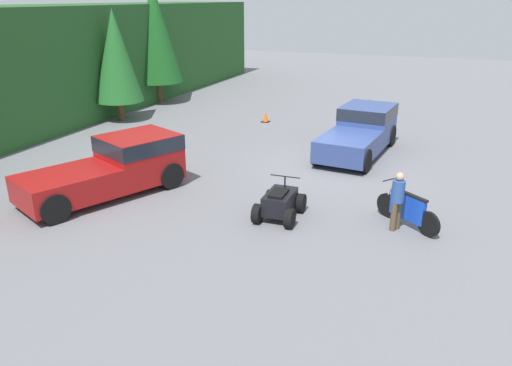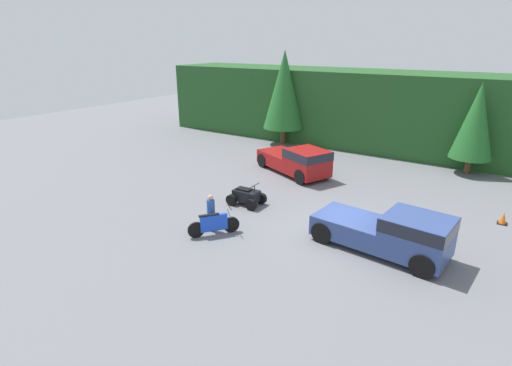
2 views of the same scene
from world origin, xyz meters
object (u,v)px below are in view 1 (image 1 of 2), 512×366
Objects in this scene: pickup_truck_red at (116,165)px; rider_person at (397,199)px; dirt_bike at (407,210)px; traffic_cone at (266,117)px; quad_atv at (280,204)px; pickup_truck_second at (361,129)px.

pickup_truck_red is 8.98m from rider_person.
pickup_truck_red is 2.99× the size of dirt_bike.
traffic_cone is at bearing -14.74° from dirt_bike.
pickup_truck_red reaches higher than rider_person.
dirt_bike is 1.05× the size of quad_atv.
dirt_bike is 13.18m from traffic_cone.
pickup_truck_second is 2.90× the size of dirt_bike.
traffic_cone is (3.53, 5.57, -0.71)m from pickup_truck_second.
quad_atv is at bearing -157.58° from traffic_cone.
dirt_bike is at bearing -98.41° from rider_person.
rider_person reaches higher than quad_atv.
quad_atv is 1.06× the size of rider_person.
rider_person is at bearing -84.33° from quad_atv.
dirt_bike is at bearing -60.71° from pickup_truck_red.
traffic_cone is (11.13, 4.59, -0.18)m from quad_atv.
quad_atv is 3.25× the size of traffic_cone.
rider_person is 3.08× the size of traffic_cone.
pickup_truck_second is at bearing -43.87° from rider_person.
rider_person is 13.32m from traffic_cone.
pickup_truck_red reaches higher than quad_atv.
rider_person is at bearing 90.31° from dirt_bike.
pickup_truck_red reaches higher than traffic_cone.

